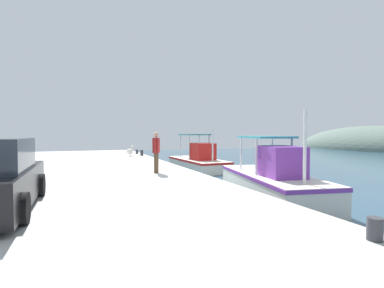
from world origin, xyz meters
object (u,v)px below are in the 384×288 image
Objects in this scene: fishing_boat_second at (272,181)px; mooring_bollard_third at (375,229)px; fishing_boat_nearest at (198,161)px; fisherman_standing at (156,150)px; mooring_bollard_nearest at (137,152)px; pelican at (130,151)px; mooring_bollard_second at (142,153)px.

fishing_boat_second reaches higher than mooring_bollard_third.
fishing_boat_nearest reaches higher than fisherman_standing.
fishing_boat_second is 17.82× the size of mooring_bollard_nearest.
pelican is at bearing -164.10° from fishing_boat_second.
mooring_bollard_second is (-3.67, -3.19, 0.40)m from fishing_boat_nearest.
fisherman_standing is 4.03× the size of mooring_bollard_second.
fisherman_standing is at bearing -7.66° from mooring_bollard_second.
pelican is at bearing 178.03° from fisherman_standing.
fishing_boat_second is (9.02, -0.76, 0.08)m from fishing_boat_nearest.
fishing_boat_second is at bearing 156.97° from mooring_bollard_third.
fishing_boat_nearest reaches higher than pelican.
pelican is 9.10m from fisherman_standing.
fisherman_standing reaches higher than mooring_bollard_third.
mooring_bollard_nearest is (-11.78, 1.31, -0.79)m from fisherman_standing.
fisherman_standing is at bearing -36.59° from fishing_boat_nearest.
mooring_bollard_third is at bearing -23.03° from fishing_boat_second.
fishing_boat_nearest is 16.69× the size of mooring_bollard_third.
fishing_boat_second reaches higher than mooring_bollard_nearest.
fishing_boat_second is 17.58× the size of mooring_bollard_third.
fishing_boat_nearest is at bearing 175.18° from fishing_boat_second.
mooring_bollard_nearest is 2.06m from mooring_bollard_second.
fishing_boat_nearest is at bearing 41.05° from mooring_bollard_second.
fishing_boat_second reaches higher than fishing_boat_nearest.
mooring_bollard_second is at bearing -169.15° from fishing_boat_second.
fishing_boat_second is 4.89m from fisherman_standing.
fishing_boat_nearest is 5.19m from pelican.
pelican is 1.91× the size of mooring_bollard_second.
fishing_boat_nearest is 0.95× the size of fishing_boat_second.
fishing_boat_second is 14.65× the size of mooring_bollard_second.
mooring_bollard_nearest is 20.47m from mooring_bollard_third.
mooring_bollard_second reaches higher than mooring_bollard_third.
fishing_boat_nearest is at bearing 29.16° from mooring_bollard_nearest.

